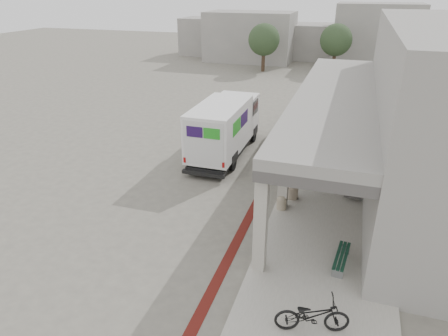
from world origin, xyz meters
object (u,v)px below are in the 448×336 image
(fedex_truck, at_px, (225,126))
(bench, at_px, (341,258))
(utility_cabinet, at_px, (360,179))
(bicycle_black, at_px, (312,315))

(fedex_truck, distance_m, bench, 10.22)
(fedex_truck, bearing_deg, utility_cabinet, -18.73)
(fedex_truck, height_order, bicycle_black, fedex_truck)
(utility_cabinet, height_order, bicycle_black, utility_cabinet)
(bicycle_black, bearing_deg, bench, -27.03)
(fedex_truck, relative_size, utility_cabinet, 6.56)
(utility_cabinet, bearing_deg, fedex_truck, 169.18)
(utility_cabinet, bearing_deg, bench, -86.77)
(bench, xyz_separation_m, bicycle_black, (-0.59, -2.97, 0.24))
(utility_cabinet, distance_m, bicycle_black, 8.59)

